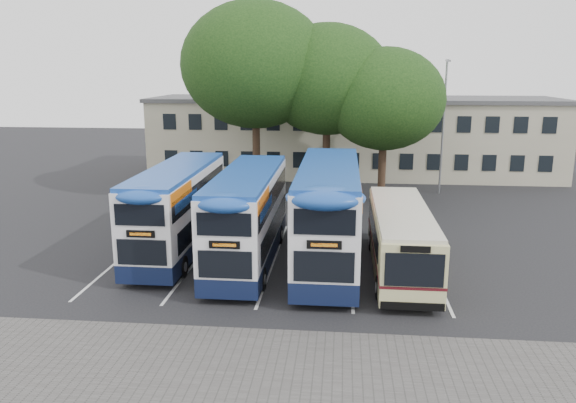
{
  "coord_description": "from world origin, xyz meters",
  "views": [
    {
      "loc": [
        -0.75,
        -19.04,
        8.49
      ],
      "look_at": [
        -3.11,
        5.0,
        2.73
      ],
      "focal_mm": 35.0,
      "sensor_mm": 36.0,
      "label": 1
    }
  ],
  "objects_px": {
    "bus_single": "(401,236)",
    "tree_right": "(385,99)",
    "bus_dd_right": "(329,210)",
    "tree_mid": "(327,80)",
    "tree_left": "(255,65)",
    "bus_dd_mid": "(248,213)",
    "bus_dd_left": "(178,206)",
    "lamp_post": "(444,120)"
  },
  "relations": [
    {
      "from": "tree_left",
      "to": "tree_right",
      "type": "distance_m",
      "value": 8.55
    },
    {
      "from": "lamp_post",
      "to": "bus_dd_left",
      "type": "height_order",
      "value": "lamp_post"
    },
    {
      "from": "lamp_post",
      "to": "tree_right",
      "type": "height_order",
      "value": "tree_right"
    },
    {
      "from": "lamp_post",
      "to": "bus_single",
      "type": "distance_m",
      "value": 16.77
    },
    {
      "from": "bus_dd_left",
      "to": "bus_single",
      "type": "relative_size",
      "value": 1.06
    },
    {
      "from": "bus_dd_right",
      "to": "bus_single",
      "type": "distance_m",
      "value": 3.28
    },
    {
      "from": "tree_right",
      "to": "bus_dd_right",
      "type": "bearing_deg",
      "value": -104.17
    },
    {
      "from": "bus_dd_left",
      "to": "bus_dd_right",
      "type": "distance_m",
      "value": 7.07
    },
    {
      "from": "lamp_post",
      "to": "tree_right",
      "type": "relative_size",
      "value": 0.92
    },
    {
      "from": "bus_dd_mid",
      "to": "bus_dd_left",
      "type": "bearing_deg",
      "value": 163.34
    },
    {
      "from": "bus_dd_mid",
      "to": "bus_single",
      "type": "relative_size",
      "value": 1.07
    },
    {
      "from": "bus_single",
      "to": "tree_right",
      "type": "bearing_deg",
      "value": 89.95
    },
    {
      "from": "tree_left",
      "to": "bus_dd_left",
      "type": "height_order",
      "value": "tree_left"
    },
    {
      "from": "tree_mid",
      "to": "bus_dd_left",
      "type": "height_order",
      "value": "tree_mid"
    },
    {
      "from": "lamp_post",
      "to": "bus_dd_right",
      "type": "xyz_separation_m",
      "value": [
        -7.31,
        -15.22,
        -2.64
      ]
    },
    {
      "from": "lamp_post",
      "to": "tree_mid",
      "type": "bearing_deg",
      "value": -166.39
    },
    {
      "from": "tree_mid",
      "to": "bus_dd_right",
      "type": "bearing_deg",
      "value": -87.7
    },
    {
      "from": "bus_single",
      "to": "tree_mid",
      "type": "bearing_deg",
      "value": 104.6
    },
    {
      "from": "tree_mid",
      "to": "bus_dd_left",
      "type": "distance_m",
      "value": 15.06
    },
    {
      "from": "tree_right",
      "to": "lamp_post",
      "type": "bearing_deg",
      "value": 34.65
    },
    {
      "from": "tree_right",
      "to": "bus_dd_left",
      "type": "bearing_deg",
      "value": -131.54
    },
    {
      "from": "tree_mid",
      "to": "tree_right",
      "type": "height_order",
      "value": "tree_mid"
    },
    {
      "from": "tree_left",
      "to": "bus_single",
      "type": "relative_size",
      "value": 1.38
    },
    {
      "from": "tree_left",
      "to": "bus_dd_mid",
      "type": "height_order",
      "value": "tree_left"
    },
    {
      "from": "tree_mid",
      "to": "bus_dd_right",
      "type": "xyz_separation_m",
      "value": [
        0.54,
        -13.32,
        -5.32
      ]
    },
    {
      "from": "tree_right",
      "to": "tree_mid",
      "type": "bearing_deg",
      "value": 164.61
    },
    {
      "from": "bus_dd_right",
      "to": "bus_single",
      "type": "bearing_deg",
      "value": -11.48
    },
    {
      "from": "bus_dd_left",
      "to": "bus_dd_mid",
      "type": "height_order",
      "value": "bus_dd_mid"
    },
    {
      "from": "bus_dd_mid",
      "to": "bus_dd_right",
      "type": "relative_size",
      "value": 0.93
    },
    {
      "from": "bus_dd_left",
      "to": "bus_dd_right",
      "type": "relative_size",
      "value": 0.92
    },
    {
      "from": "bus_dd_right",
      "to": "bus_single",
      "type": "relative_size",
      "value": 1.15
    },
    {
      "from": "tree_left",
      "to": "tree_mid",
      "type": "bearing_deg",
      "value": 5.86
    },
    {
      "from": "tree_mid",
      "to": "tree_right",
      "type": "distance_m",
      "value": 3.96
    },
    {
      "from": "tree_left",
      "to": "tree_right",
      "type": "xyz_separation_m",
      "value": [
        8.27,
        -0.53,
        -2.09
      ]
    },
    {
      "from": "bus_single",
      "to": "lamp_post",
      "type": "bearing_deg",
      "value": 75.12
    },
    {
      "from": "tree_right",
      "to": "tree_left",
      "type": "bearing_deg",
      "value": 176.34
    },
    {
      "from": "tree_right",
      "to": "bus_dd_mid",
      "type": "bearing_deg",
      "value": -118.09
    },
    {
      "from": "lamp_post",
      "to": "tree_mid",
      "type": "xyz_separation_m",
      "value": [
        -7.84,
        -1.9,
        2.68
      ]
    },
    {
      "from": "bus_dd_left",
      "to": "tree_left",
      "type": "bearing_deg",
      "value": 81.19
    },
    {
      "from": "bus_dd_mid",
      "to": "bus_single",
      "type": "bearing_deg",
      "value": -4.13
    },
    {
      "from": "lamp_post",
      "to": "tree_left",
      "type": "xyz_separation_m",
      "value": [
        -12.47,
        -2.37,
        3.6
      ]
    },
    {
      "from": "tree_right",
      "to": "bus_dd_left",
      "type": "distance_m",
      "value": 15.87
    }
  ]
}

